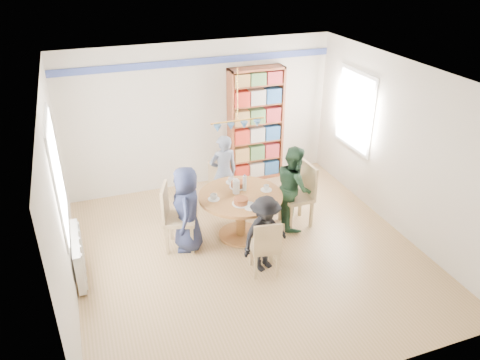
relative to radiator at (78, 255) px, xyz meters
name	(u,v)px	position (x,y,z in m)	size (l,w,h in m)	color
ground	(249,253)	(2.42, -0.30, -0.35)	(5.00, 5.00, 0.00)	tan
room_shell	(213,134)	(2.16, 0.57, 1.30)	(5.00, 5.00, 5.00)	white
radiator	(78,255)	(0.00, 0.00, 0.00)	(0.12, 1.00, 0.60)	silver
dining_table	(241,205)	(2.45, 0.18, 0.21)	(1.30, 1.30, 0.75)	olive
chair_left	(174,214)	(1.41, 0.24, 0.23)	(0.60, 0.60, 1.05)	tan
chair_right	(302,192)	(3.52, 0.21, 0.23)	(0.49, 0.49, 1.06)	tan
chair_far	(219,183)	(2.42, 1.16, 0.12)	(0.46, 0.46, 0.85)	tan
chair_near	(266,245)	(2.45, -0.84, 0.14)	(0.45, 0.45, 0.88)	tan
person_left	(187,209)	(1.60, 0.16, 0.33)	(0.66, 0.43, 1.35)	#1B213D
person_right	(294,187)	(3.38, 0.21, 0.35)	(0.68, 0.53, 1.40)	#193320
person_far	(224,173)	(2.49, 1.13, 0.33)	(0.50, 0.33, 1.36)	gray
person_near	(265,234)	(2.49, -0.71, 0.23)	(0.75, 0.43, 1.16)	black
bookshelf	(256,126)	(3.44, 2.04, 0.73)	(1.05, 0.31, 2.20)	brown
tableware	(239,191)	(2.43, 0.21, 0.46)	(1.04, 1.04, 0.27)	white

